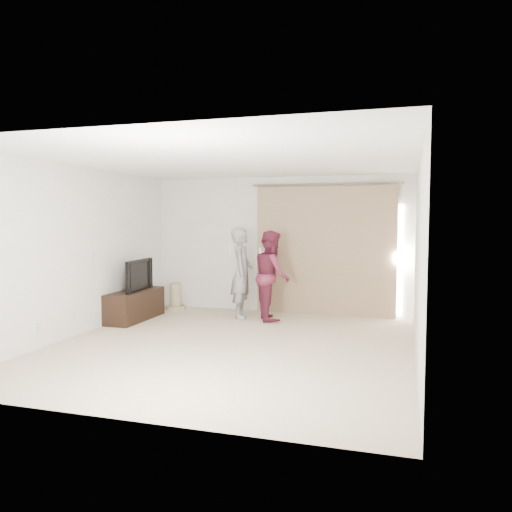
# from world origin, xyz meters

# --- Properties ---
(floor) EXTENTS (5.50, 5.50, 0.00)m
(floor) POSITION_xyz_m (0.00, 0.00, 0.00)
(floor) COLOR #C9B297
(floor) RESTS_ON ground
(wall_back) EXTENTS (5.00, 0.04, 2.60)m
(wall_back) POSITION_xyz_m (0.00, 2.75, 1.30)
(wall_back) COLOR silver
(wall_back) RESTS_ON ground
(wall_left) EXTENTS (0.04, 5.50, 2.60)m
(wall_left) POSITION_xyz_m (-2.50, -0.00, 1.30)
(wall_left) COLOR silver
(wall_left) RESTS_ON ground
(ceiling) EXTENTS (5.00, 5.50, 0.01)m
(ceiling) POSITION_xyz_m (0.00, 0.00, 2.60)
(ceiling) COLOR white
(ceiling) RESTS_ON wall_back
(curtain) EXTENTS (2.80, 0.11, 2.46)m
(curtain) POSITION_xyz_m (0.91, 2.68, 1.20)
(curtain) COLOR #9A7B5E
(curtain) RESTS_ON ground
(tv_console) EXTENTS (0.47, 1.36, 0.52)m
(tv_console) POSITION_xyz_m (-2.27, 1.25, 0.26)
(tv_console) COLOR black
(tv_console) RESTS_ON ground
(tv) EXTENTS (0.19, 0.98, 0.56)m
(tv) POSITION_xyz_m (-2.27, 1.25, 0.80)
(tv) COLOR black
(tv) RESTS_ON tv_console
(scratching_post) EXTENTS (0.39, 0.39, 0.53)m
(scratching_post) POSITION_xyz_m (-2.04, 2.40, 0.21)
(scratching_post) COLOR tan
(scratching_post) RESTS_ON ground
(person_man) EXTENTS (0.48, 0.65, 1.64)m
(person_man) POSITION_xyz_m (-0.50, 2.00, 0.82)
(person_man) COLOR gray
(person_man) RESTS_ON ground
(person_woman) EXTENTS (0.87, 0.95, 1.60)m
(person_woman) POSITION_xyz_m (0.07, 1.97, 0.80)
(person_woman) COLOR maroon
(person_woman) RESTS_ON ground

